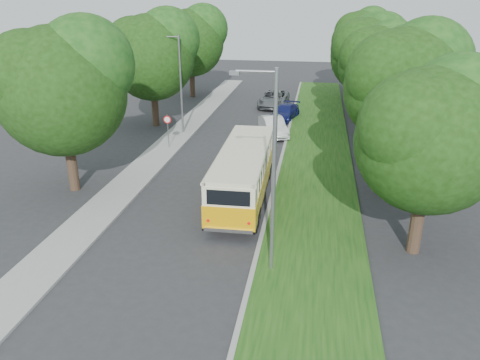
% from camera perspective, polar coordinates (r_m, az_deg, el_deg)
% --- Properties ---
extents(ground, '(120.00, 120.00, 0.00)m').
position_cam_1_polar(ground, '(21.95, -6.82, -6.41)').
color(ground, '#2C2C2F').
rests_on(ground, ground).
extents(curb, '(0.20, 70.00, 0.15)m').
position_cam_1_polar(curb, '(25.74, 3.97, -1.71)').
color(curb, gray).
rests_on(curb, ground).
extents(grass_verge, '(4.50, 70.00, 0.13)m').
position_cam_1_polar(grass_verge, '(25.66, 9.20, -2.06)').
color(grass_verge, '#154312').
rests_on(grass_verge, ground).
extents(sidewalk, '(2.20, 70.00, 0.12)m').
position_cam_1_polar(sidewalk, '(27.72, -13.58, -0.56)').
color(sidewalk, gray).
rests_on(sidewalk, ground).
extents(treeline, '(24.27, 41.91, 9.46)m').
position_cam_1_polar(treeline, '(36.86, 5.58, 14.86)').
color(treeline, '#332319').
rests_on(treeline, ground).
extents(lamppost_near, '(1.71, 0.16, 8.00)m').
position_cam_1_polar(lamppost_near, '(17.15, 3.85, 1.44)').
color(lamppost_near, gray).
rests_on(lamppost_near, ground).
extents(lamppost_far, '(1.71, 0.16, 7.50)m').
position_cam_1_polar(lamppost_far, '(36.58, -7.39, 11.86)').
color(lamppost_far, gray).
rests_on(lamppost_far, ground).
extents(warning_sign, '(0.56, 0.10, 2.50)m').
position_cam_1_polar(warning_sign, '(33.29, -8.82, 6.55)').
color(warning_sign, gray).
rests_on(warning_sign, ground).
extents(vintage_bus, '(2.65, 9.68, 2.86)m').
position_cam_1_polar(vintage_bus, '(24.69, 0.43, 0.70)').
color(vintage_bus, '#F2AA07').
rests_on(vintage_bus, ground).
extents(car_silver, '(3.05, 4.86, 1.54)m').
position_cam_1_polar(car_silver, '(27.59, 0.80, 1.55)').
color(car_silver, silver).
rests_on(car_silver, ground).
extents(car_white, '(2.89, 4.61, 1.43)m').
position_cam_1_polar(car_white, '(36.61, 4.07, 6.54)').
color(car_white, silver).
rests_on(car_white, ground).
extents(car_blue, '(2.73, 4.64, 1.26)m').
position_cam_1_polar(car_blue, '(41.63, 5.50, 8.24)').
color(car_blue, navy).
rests_on(car_blue, ground).
extents(car_grey, '(2.90, 5.64, 1.52)m').
position_cam_1_polar(car_grey, '(46.36, 4.12, 9.85)').
color(car_grey, slate).
rests_on(car_grey, ground).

